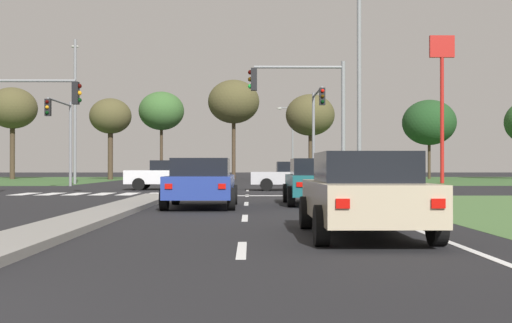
{
  "coord_description": "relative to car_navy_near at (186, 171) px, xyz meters",
  "views": [
    {
      "loc": [
        3.62,
        -4.68,
        1.23
      ],
      "look_at": [
        4.0,
        37.16,
        1.55
      ],
      "focal_mm": 46.33,
      "sensor_mm": 36.0,
      "label": 1
    }
  ],
  "objects": [
    {
      "name": "ground_plane",
      "position": [
        2.27,
        -26.4,
        -0.78
      ],
      "size": [
        200.0,
        200.0,
        0.0
      ],
      "primitive_type": "plane",
      "color": "black"
    },
    {
      "name": "grass_verge_far_right",
      "position": [
        27.77,
        -1.9,
        -0.77
      ],
      "size": [
        35.0,
        35.0,
        0.01
      ],
      "primitive_type": "cube",
      "color": "#385B2D",
      "rests_on": "ground"
    },
    {
      "name": "median_island_near",
      "position": [
        2.27,
        -45.4,
        -0.71
      ],
      "size": [
        1.2,
        22.0,
        0.14
      ],
      "primitive_type": "cube",
      "color": "gray",
      "rests_on": "ground"
    },
    {
      "name": "median_island_far",
      "position": [
        2.27,
        -1.4,
        -0.71
      ],
      "size": [
        1.2,
        36.0,
        0.14
      ],
      "primitive_type": "cube",
      "color": "gray",
      "rests_on": "ground"
    },
    {
      "name": "lane_dash_near",
      "position": [
        5.77,
        -51.36,
        -0.77
      ],
      "size": [
        0.14,
        2.0,
        0.01
      ],
      "primitive_type": "cube",
      "color": "silver",
      "rests_on": "ground"
    },
    {
      "name": "lane_dash_second",
      "position": [
        5.77,
        -45.36,
        -0.77
      ],
      "size": [
        0.14,
        2.0,
        0.01
      ],
      "primitive_type": "cube",
      "color": "silver",
      "rests_on": "ground"
    },
    {
      "name": "lane_dash_third",
      "position": [
        5.77,
        -39.36,
        -0.77
      ],
      "size": [
        0.14,
        2.0,
        0.01
      ],
      "primitive_type": "cube",
      "color": "silver",
      "rests_on": "ground"
    },
    {
      "name": "lane_dash_fourth",
      "position": [
        5.77,
        -33.36,
        -0.77
      ],
      "size": [
        0.14,
        2.0,
        0.01
      ],
      "primitive_type": "cube",
      "color": "silver",
      "rests_on": "ground"
    },
    {
      "name": "lane_dash_fifth",
      "position": [
        5.77,
        -27.36,
        -0.77
      ],
      "size": [
        0.14,
        2.0,
        0.01
      ],
      "primitive_type": "cube",
      "color": "silver",
      "rests_on": "ground"
    },
    {
      "name": "edge_line_right",
      "position": [
        9.12,
        -44.4,
        -0.77
      ],
      "size": [
        0.14,
        24.0,
        0.01
      ],
      "primitive_type": "cube",
      "color": "silver",
      "rests_on": "ground"
    },
    {
      "name": "stop_bar_near",
      "position": [
        6.07,
        -33.4,
        -0.77
      ],
      "size": [
        6.4,
        0.5,
        0.01
      ],
      "primitive_type": "cube",
      "color": "silver",
      "rests_on": "ground"
    },
    {
      "name": "crosswalk_bar_near",
      "position": [
        -4.13,
        -31.6,
        -0.77
      ],
      "size": [
        0.7,
        2.8,
        0.01
      ],
      "primitive_type": "cube",
      "color": "silver",
      "rests_on": "ground"
    },
    {
      "name": "crosswalk_bar_second",
      "position": [
        -2.98,
        -31.6,
        -0.77
      ],
      "size": [
        0.7,
        2.8,
        0.01
      ],
      "primitive_type": "cube",
      "color": "silver",
      "rests_on": "ground"
    },
    {
      "name": "crosswalk_bar_third",
      "position": [
        -1.83,
        -31.6,
        -0.77
      ],
      "size": [
        0.7,
        2.8,
        0.01
      ],
      "primitive_type": "cube",
      "color": "silver",
      "rests_on": "ground"
    },
    {
      "name": "crosswalk_bar_fourth",
      "position": [
        -0.68,
        -31.6,
        -0.77
      ],
      "size": [
        0.7,
        2.8,
        0.01
      ],
      "primitive_type": "cube",
      "color": "silver",
      "rests_on": "ground"
    },
    {
      "name": "crosswalk_bar_fifth",
      "position": [
        0.47,
        -31.6,
        -0.77
      ],
      "size": [
        0.7,
        2.8,
        0.01
      ],
      "primitive_type": "cube",
      "color": "silver",
      "rests_on": "ground"
    },
    {
      "name": "crosswalk_bar_sixth",
      "position": [
        1.62,
        -31.6,
        -0.77
      ],
      "size": [
        0.7,
        2.8,
        0.01
      ],
      "primitive_type": "cube",
      "color": "silver",
      "rests_on": "ground"
    },
    {
      "name": "crosswalk_bar_seventh",
      "position": [
        2.77,
        -31.6,
        -0.77
      ],
      "size": [
        0.7,
        2.8,
        0.01
      ],
      "primitive_type": "cube",
      "color": "silver",
      "rests_on": "ground"
    },
    {
      "name": "car_navy_near",
      "position": [
        0.0,
        0.0,
        0.0
      ],
      "size": [
        1.99,
        4.33,
        1.52
      ],
      "rotation": [
        0.0,
        0.0,
        3.14
      ],
      "color": "#161E47",
      "rests_on": "ground"
    },
    {
      "name": "car_white_second",
      "position": [
        1.62,
        -26.23,
        0.01
      ],
      "size": [
        4.46,
        2.09,
        1.55
      ],
      "rotation": [
        0.0,
        0.0,
        1.57
      ],
      "color": "silver",
      "rests_on": "ground"
    },
    {
      "name": "car_blue_fourth",
      "position": [
        4.43,
        -41.23,
        -0.02
      ],
      "size": [
        2.1,
        4.53,
        1.48
      ],
      "color": "navy",
      "rests_on": "ground"
    },
    {
      "name": "car_beige_fifth",
      "position": [
        7.89,
        -49.5,
        -0.02
      ],
      "size": [
        2.01,
        4.5,
        1.48
      ],
      "color": "#BCAD8E",
      "rests_on": "ground"
    },
    {
      "name": "car_teal_sixth",
      "position": [
        8.01,
        -39.81,
        -0.02
      ],
      "size": [
        1.96,
        4.15,
        1.48
      ],
      "color": "#19565B",
      "rests_on": "ground"
    },
    {
      "name": "car_silver_seventh",
      "position": [
        8.16,
        -27.07,
        -0.02
      ],
      "size": [
        4.42,
        1.99,
        1.48
      ],
      "rotation": [
        0.0,
        0.0,
        1.57
      ],
      "color": "#B7B7BC",
      "rests_on": "ground"
    },
    {
      "name": "traffic_signal_near_right",
      "position": [
        8.41,
        -33.0,
        3.13
      ],
      "size": [
        4.16,
        0.32,
        5.72
      ],
      "color": "gray",
      "rests_on": "ground"
    },
    {
      "name": "traffic_signal_far_left",
      "position": [
        -5.33,
        -21.65,
        2.89
      ],
      "size": [
        0.32,
        4.96,
        5.28
      ],
      "color": "gray",
      "rests_on": "ground"
    },
    {
      "name": "traffic_signal_near_left",
      "position": [
        -3.79,
        -33.0,
        2.74
      ],
      "size": [
        4.15,
        0.32,
        5.13
      ],
      "color": "gray",
      "rests_on": "ground"
    },
    {
      "name": "traffic_signal_far_right",
      "position": [
        9.87,
        -21.73,
        3.29
      ],
      "size": [
        0.32,
        5.39,
        5.86
      ],
      "color": "gray",
      "rests_on": "ground"
    },
    {
      "name": "street_lamp_second",
      "position": [
        10.84,
        -31.01,
        5.22
      ],
      "size": [
        0.56,
        1.95,
        10.93
      ],
      "color": "gray",
      "rests_on": "ground"
    },
    {
      "name": "street_lamp_third",
      "position": [
        -6.36,
        -14.86,
        4.8
      ],
      "size": [
        0.85,
        1.9,
        10.1
      ],
      "color": "gray",
      "rests_on": "ground"
    },
    {
      "name": "street_lamp_fourth",
      "position": [
        10.69,
        15.68,
        3.8
      ],
      "size": [
        1.96,
        0.73,
        8.15
      ],
      "color": "gray",
      "rests_on": "ground"
    },
    {
      "name": "fastfood_pole_sign",
      "position": [
        19.92,
        -13.04,
        7.15
      ],
      "size": [
        1.8,
        0.4,
        10.8
      ],
      "color": "red",
      "rests_on": "ground"
    },
    {
      "name": "treeline_near",
      "position": [
        -17.1,
        2.87,
        6.05
      ],
      "size": [
        4.69,
        4.69,
        8.88
      ],
      "color": "#423323",
      "rests_on": "ground"
    },
    {
      "name": "treeline_second",
      "position": [
        -7.23,
        0.95,
        5.12
      ],
      "size": [
        3.91,
        3.91,
        7.64
      ],
      "color": "#423323",
      "rests_on": "ground"
    },
    {
      "name": "treeline_third",
      "position": [
        -2.96,
        4.79,
        5.98
      ],
      "size": [
        4.52,
        4.52,
        8.7
      ],
      "color": "#423323",
      "rests_on": "ground"
    },
    {
      "name": "treeline_fourth",
      "position": [
        4.28,
        4.07,
        6.82
      ],
      "size": [
        5.08,
        5.08,
        9.79
      ],
      "color": "#423323",
      "rests_on": "ground"
    },
    {
      "name": "treeline_fifth",
      "position": [
        11.53,
        0.62,
        5.26
      ],
      "size": [
        4.58,
        4.58,
        8.0
      ],
      "color": "#423323",
      "rests_on": "ground"
    },
    {
      "name": "treeline_sixth",
      "position": [
        23.71,
        4.3,
        4.82
      ],
      "size": [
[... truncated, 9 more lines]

